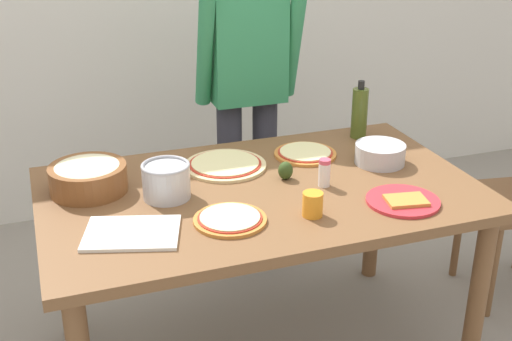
{
  "coord_description": "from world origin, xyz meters",
  "views": [
    {
      "loc": [
        -0.75,
        -2.09,
        1.8
      ],
      "look_at": [
        0.0,
        0.05,
        0.81
      ],
      "focal_mm": 46.69,
      "sensor_mm": 36.0,
      "label": 1
    }
  ],
  "objects_px": {
    "salt_shaker": "(324,173)",
    "dining_table": "(260,210)",
    "pizza_cooked_on_tray": "(230,219)",
    "olive_oil_bottle": "(360,113)",
    "avocado": "(285,170)",
    "steel_pot": "(166,180)",
    "mixing_bowl_steel": "(380,154)",
    "pizza_raw_on_board": "(225,165)",
    "cup_orange": "(313,204)",
    "person_cook": "(247,82)",
    "pizza_second_cooked": "(305,153)",
    "cutting_board_white": "(132,233)",
    "popcorn_bowl": "(88,176)",
    "plate_with_slice": "(403,201)"
  },
  "relations": [
    {
      "from": "person_cook",
      "to": "olive_oil_bottle",
      "type": "distance_m",
      "value": 0.56
    },
    {
      "from": "popcorn_bowl",
      "to": "mixing_bowl_steel",
      "type": "distance_m",
      "value": 1.14
    },
    {
      "from": "pizza_second_cooked",
      "to": "cup_orange",
      "type": "relative_size",
      "value": 3.02
    },
    {
      "from": "pizza_raw_on_board",
      "to": "salt_shaker",
      "type": "bearing_deg",
      "value": -44.69
    },
    {
      "from": "pizza_raw_on_board",
      "to": "pizza_cooked_on_tray",
      "type": "height_order",
      "value": "same"
    },
    {
      "from": "pizza_second_cooked",
      "to": "pizza_cooked_on_tray",
      "type": "bearing_deg",
      "value": -135.94
    },
    {
      "from": "pizza_cooked_on_tray",
      "to": "olive_oil_bottle",
      "type": "bearing_deg",
      "value": 36.51
    },
    {
      "from": "person_cook",
      "to": "pizza_second_cooked",
      "type": "bearing_deg",
      "value": -81.63
    },
    {
      "from": "cup_orange",
      "to": "avocado",
      "type": "bearing_deg",
      "value": 85.36
    },
    {
      "from": "pizza_second_cooked",
      "to": "olive_oil_bottle",
      "type": "distance_m",
      "value": 0.34
    },
    {
      "from": "salt_shaker",
      "to": "dining_table",
      "type": "bearing_deg",
      "value": 165.6
    },
    {
      "from": "dining_table",
      "to": "pizza_second_cooked",
      "type": "distance_m",
      "value": 0.38
    },
    {
      "from": "popcorn_bowl",
      "to": "salt_shaker",
      "type": "height_order",
      "value": "popcorn_bowl"
    },
    {
      "from": "pizza_second_cooked",
      "to": "mixing_bowl_steel",
      "type": "distance_m",
      "value": 0.3
    },
    {
      "from": "plate_with_slice",
      "to": "olive_oil_bottle",
      "type": "xyz_separation_m",
      "value": [
        0.15,
        0.64,
        0.11
      ]
    },
    {
      "from": "pizza_raw_on_board",
      "to": "plate_with_slice",
      "type": "height_order",
      "value": "plate_with_slice"
    },
    {
      "from": "mixing_bowl_steel",
      "to": "pizza_cooked_on_tray",
      "type": "bearing_deg",
      "value": -158.75
    },
    {
      "from": "dining_table",
      "to": "cup_orange",
      "type": "bearing_deg",
      "value": -70.89
    },
    {
      "from": "avocado",
      "to": "steel_pot",
      "type": "bearing_deg",
      "value": -179.14
    },
    {
      "from": "popcorn_bowl",
      "to": "mixing_bowl_steel",
      "type": "xyz_separation_m",
      "value": [
        1.13,
        -0.12,
        -0.02
      ]
    },
    {
      "from": "person_cook",
      "to": "mixing_bowl_steel",
      "type": "height_order",
      "value": "person_cook"
    },
    {
      "from": "steel_pot",
      "to": "cutting_board_white",
      "type": "height_order",
      "value": "steel_pot"
    },
    {
      "from": "mixing_bowl_steel",
      "to": "olive_oil_bottle",
      "type": "height_order",
      "value": "olive_oil_bottle"
    },
    {
      "from": "pizza_raw_on_board",
      "to": "dining_table",
      "type": "bearing_deg",
      "value": -74.29
    },
    {
      "from": "olive_oil_bottle",
      "to": "steel_pot",
      "type": "xyz_separation_m",
      "value": [
        -0.93,
        -0.32,
        -0.05
      ]
    },
    {
      "from": "pizza_cooked_on_tray",
      "to": "pizza_second_cooked",
      "type": "distance_m",
      "value": 0.65
    },
    {
      "from": "olive_oil_bottle",
      "to": "cutting_board_white",
      "type": "relative_size",
      "value": 0.85
    },
    {
      "from": "olive_oil_bottle",
      "to": "person_cook",
      "type": "bearing_deg",
      "value": 133.69
    },
    {
      "from": "person_cook",
      "to": "pizza_raw_on_board",
      "type": "height_order",
      "value": "person_cook"
    },
    {
      "from": "mixing_bowl_steel",
      "to": "olive_oil_bottle",
      "type": "bearing_deg",
      "value": 79.18
    },
    {
      "from": "pizza_raw_on_board",
      "to": "pizza_second_cooked",
      "type": "distance_m",
      "value": 0.35
    },
    {
      "from": "steel_pot",
      "to": "popcorn_bowl",
      "type": "bearing_deg",
      "value": 150.38
    },
    {
      "from": "cutting_board_white",
      "to": "mixing_bowl_steel",
      "type": "bearing_deg",
      "value": 14.03
    },
    {
      "from": "olive_oil_bottle",
      "to": "dining_table",
      "type": "bearing_deg",
      "value": -148.65
    },
    {
      "from": "steel_pot",
      "to": "salt_shaker",
      "type": "xyz_separation_m",
      "value": [
        0.57,
        -0.1,
        -0.01
      ]
    },
    {
      "from": "popcorn_bowl",
      "to": "cup_orange",
      "type": "bearing_deg",
      "value": -33.04
    },
    {
      "from": "popcorn_bowl",
      "to": "cutting_board_white",
      "type": "relative_size",
      "value": 0.93
    },
    {
      "from": "pizza_raw_on_board",
      "to": "steel_pot",
      "type": "distance_m",
      "value": 0.34
    },
    {
      "from": "dining_table",
      "to": "pizza_second_cooked",
      "type": "bearing_deg",
      "value": 40.15
    },
    {
      "from": "dining_table",
      "to": "pizza_second_cooked",
      "type": "xyz_separation_m",
      "value": [
        0.28,
        0.24,
        0.1
      ]
    },
    {
      "from": "pizza_cooked_on_tray",
      "to": "avocado",
      "type": "xyz_separation_m",
      "value": [
        0.3,
        0.26,
        0.03
      ]
    },
    {
      "from": "pizza_second_cooked",
      "to": "olive_oil_bottle",
      "type": "xyz_separation_m",
      "value": [
        0.3,
        0.12,
        0.1
      ]
    },
    {
      "from": "pizza_raw_on_board",
      "to": "cup_orange",
      "type": "height_order",
      "value": "cup_orange"
    },
    {
      "from": "salt_shaker",
      "to": "mixing_bowl_steel",
      "type": "bearing_deg",
      "value": 22.29
    },
    {
      "from": "pizza_second_cooked",
      "to": "steel_pot",
      "type": "distance_m",
      "value": 0.66
    },
    {
      "from": "dining_table",
      "to": "popcorn_bowl",
      "type": "relative_size",
      "value": 5.71
    },
    {
      "from": "person_cook",
      "to": "salt_shaker",
      "type": "height_order",
      "value": "person_cook"
    },
    {
      "from": "pizza_cooked_on_tray",
      "to": "salt_shaker",
      "type": "bearing_deg",
      "value": 20.49
    },
    {
      "from": "popcorn_bowl",
      "to": "olive_oil_bottle",
      "type": "bearing_deg",
      "value": 8.3
    },
    {
      "from": "olive_oil_bottle",
      "to": "avocado",
      "type": "relative_size",
      "value": 3.66
    }
  ]
}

